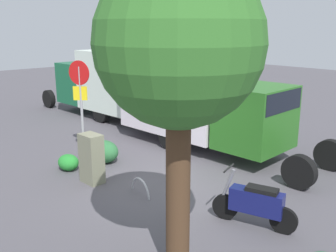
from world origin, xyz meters
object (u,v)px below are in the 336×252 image
(street_tree, at_px, (179,48))
(stop_sign, at_px, (80,93))
(bike_rack_hoop, at_px, (140,194))
(box_truck_near, at_px, (203,103))
(utility_cabinet, at_px, (92,159))
(motorcycle, at_px, (256,203))
(box_truck_far, at_px, (110,81))

(street_tree, bearing_deg, stop_sign, -17.42)
(street_tree, height_order, bike_rack_hoop, street_tree)
(box_truck_near, xyz_separation_m, street_tree, (-4.45, 5.46, 2.22))
(street_tree, xyz_separation_m, utility_cabinet, (4.34, -1.02, -3.09))
(stop_sign, relative_size, utility_cabinet, 2.28)
(box_truck_near, xyz_separation_m, motorcycle, (-4.43, 3.20, -1.01))
(motorcycle, bearing_deg, box_truck_near, -53.92)
(box_truck_far, distance_m, motorcycle, 11.00)
(motorcycle, height_order, stop_sign, stop_sign)
(box_truck_near, relative_size, bike_rack_hoop, 8.95)
(box_truck_near, bearing_deg, utility_cabinet, -91.18)
(box_truck_near, relative_size, utility_cabinet, 5.71)
(street_tree, xyz_separation_m, bike_rack_hoop, (2.88, -1.49, -3.75))
(street_tree, bearing_deg, box_truck_far, -29.12)
(stop_sign, bearing_deg, motorcycle, -178.13)
(stop_sign, bearing_deg, box_truck_far, -44.09)
(street_tree, distance_m, utility_cabinet, 5.42)
(box_truck_far, distance_m, street_tree, 12.07)
(stop_sign, bearing_deg, utility_cabinet, 154.91)
(motorcycle, distance_m, utility_cabinet, 4.49)
(utility_cabinet, bearing_deg, stop_sign, -25.09)
(motorcycle, xyz_separation_m, stop_sign, (6.50, 0.21, 1.50))
(box_truck_far, bearing_deg, utility_cabinet, 138.72)
(stop_sign, bearing_deg, street_tree, 162.58)
(motorcycle, relative_size, street_tree, 0.34)
(street_tree, bearing_deg, box_truck_near, -50.81)
(box_truck_near, relative_size, box_truck_far, 1.03)
(box_truck_near, bearing_deg, box_truck_far, 174.26)
(box_truck_far, distance_m, bike_rack_hoop, 8.80)
(box_truck_near, xyz_separation_m, utility_cabinet, (-0.11, 4.44, -0.87))
(utility_cabinet, bearing_deg, box_truck_far, -38.23)
(box_truck_far, distance_m, stop_sign, 5.38)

